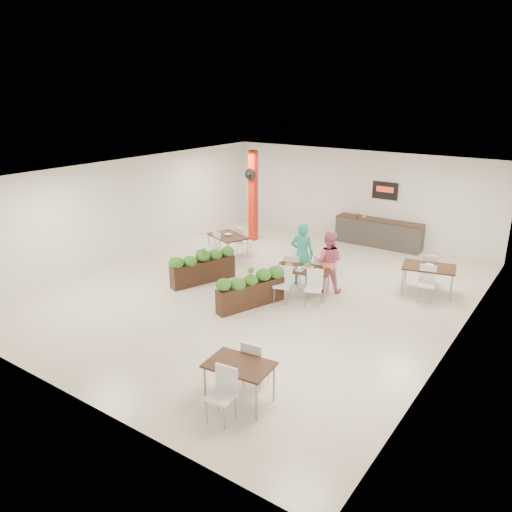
# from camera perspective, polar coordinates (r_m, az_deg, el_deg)

# --- Properties ---
(ground) EXTENTS (12.00, 12.00, 0.00)m
(ground) POSITION_cam_1_polar(r_m,az_deg,el_deg) (13.58, 0.81, -3.97)
(ground) COLOR beige
(ground) RESTS_ON ground
(room_shell) EXTENTS (10.10, 12.10, 3.22)m
(room_shell) POSITION_cam_1_polar(r_m,az_deg,el_deg) (12.95, 0.85, 4.26)
(room_shell) COLOR white
(room_shell) RESTS_ON ground
(red_column) EXTENTS (0.40, 0.41, 3.20)m
(red_column) POSITION_cam_1_polar(r_m,az_deg,el_deg) (17.73, -0.34, 6.97)
(red_column) COLOR #B81E0C
(red_column) RESTS_ON ground
(service_counter) EXTENTS (3.00, 0.64, 2.20)m
(service_counter) POSITION_cam_1_polar(r_m,az_deg,el_deg) (17.78, 13.81, 2.65)
(service_counter) COLOR #2D2928
(service_counter) RESTS_ON ground
(main_table) EXTENTS (1.66, 1.92, 0.92)m
(main_table) POSITION_cam_1_polar(r_m,az_deg,el_deg) (13.13, 5.31, -1.89)
(main_table) COLOR black
(main_table) RESTS_ON ground
(diner_man) EXTENTS (0.75, 0.60, 1.77)m
(diner_man) POSITION_cam_1_polar(r_m,az_deg,el_deg) (13.77, 5.29, 0.20)
(diner_man) COLOR teal
(diner_man) RESTS_ON ground
(diner_woman) EXTENTS (0.96, 0.85, 1.66)m
(diner_woman) POSITION_cam_1_polar(r_m,az_deg,el_deg) (13.43, 8.24, -0.63)
(diner_woman) COLOR #EA6888
(diner_woman) RESTS_ON ground
(planter_left) EXTENTS (0.96, 1.94, 1.07)m
(planter_left) POSITION_cam_1_polar(r_m,az_deg,el_deg) (14.05, -6.09, -1.02)
(planter_left) COLOR black
(planter_left) RESTS_ON ground
(planter_right) EXTENTS (0.93, 1.89, 1.04)m
(planter_right) POSITION_cam_1_polar(r_m,az_deg,el_deg) (12.43, -0.61, -3.67)
(planter_right) COLOR black
(planter_right) RESTS_ON ground
(side_table_a) EXTENTS (1.53, 1.66, 0.92)m
(side_table_a) POSITION_cam_1_polar(r_m,az_deg,el_deg) (16.03, -3.21, 1.98)
(side_table_a) COLOR black
(side_table_a) RESTS_ON ground
(side_table_b) EXTENTS (1.50, 1.67, 0.92)m
(side_table_b) POSITION_cam_1_polar(r_m,az_deg,el_deg) (13.99, 19.13, -1.55)
(side_table_b) COLOR black
(side_table_b) RESTS_ON ground
(side_table_c) EXTENTS (1.21, 1.66, 0.92)m
(side_table_c) POSITION_cam_1_polar(r_m,az_deg,el_deg) (8.78, -1.91, -12.94)
(side_table_c) COLOR black
(side_table_c) RESTS_ON ground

